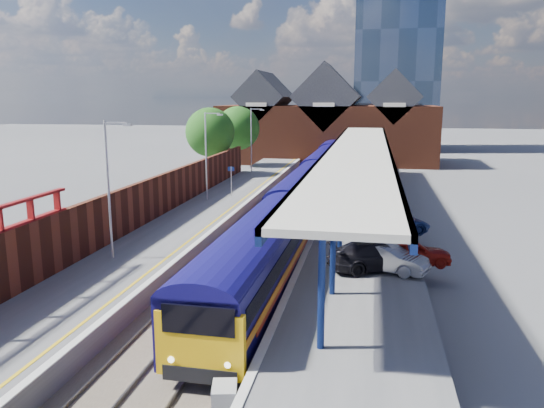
{
  "coord_description": "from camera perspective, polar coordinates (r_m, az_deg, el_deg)",
  "views": [
    {
      "loc": [
        6.44,
        -18.21,
        9.1
      ],
      "look_at": [
        0.43,
        13.55,
        2.6
      ],
      "focal_mm": 35.0,
      "sensor_mm": 36.0,
      "label": 1
    }
  ],
  "objects": [
    {
      "name": "ground",
      "position": [
        49.48,
        3.06,
        0.76
      ],
      "size": [
        240.0,
        240.0,
        0.0
      ],
      "primitive_type": "plane",
      "color": "#5B5B5E",
      "rests_on": "ground"
    },
    {
      "name": "ballast_bed",
      "position": [
        39.79,
        1.12,
        -1.81
      ],
      "size": [
        6.0,
        76.0,
        0.06
      ],
      "primitive_type": "cube",
      "color": "#473D33",
      "rests_on": "ground"
    },
    {
      "name": "rails",
      "position": [
        39.77,
        1.12,
        -1.68
      ],
      "size": [
        4.51,
        76.0,
        0.14
      ],
      "color": "slate",
      "rests_on": "ground"
    },
    {
      "name": "left_platform",
      "position": [
        40.94,
        -6.49,
        -0.83
      ],
      "size": [
        5.0,
        76.0,
        1.0
      ],
      "primitive_type": "cube",
      "color": "#565659",
      "rests_on": "ground"
    },
    {
      "name": "right_platform",
      "position": [
        39.17,
        9.81,
        -1.48
      ],
      "size": [
        6.0,
        76.0,
        1.0
      ],
      "primitive_type": "cube",
      "color": "#565659",
      "rests_on": "ground"
    },
    {
      "name": "coping_left",
      "position": [
        40.21,
        -3.3,
        -0.23
      ],
      "size": [
        0.3,
        76.0,
        0.05
      ],
      "primitive_type": "cube",
      "color": "silver",
      "rests_on": "left_platform"
    },
    {
      "name": "coping_right",
      "position": [
        39.19,
        5.67,
        -0.58
      ],
      "size": [
        0.3,
        76.0,
        0.05
      ],
      "primitive_type": "cube",
      "color": "silver",
      "rests_on": "right_platform"
    },
    {
      "name": "yellow_line",
      "position": [
        40.36,
        -4.13,
        -0.23
      ],
      "size": [
        0.14,
        76.0,
        0.01
      ],
      "primitive_type": "cube",
      "color": "yellow",
      "rests_on": "left_platform"
    },
    {
      "name": "train",
      "position": [
        47.79,
        4.67,
        2.94
      ],
      "size": [
        3.04,
        65.94,
        3.45
      ],
      "color": "#100C56",
      "rests_on": "ground"
    },
    {
      "name": "canopy",
      "position": [
        40.35,
        9.36,
        5.75
      ],
      "size": [
        4.5,
        52.0,
        4.48
      ],
      "color": "#0E1D51",
      "rests_on": "right_platform"
    },
    {
      "name": "lamp_post_b",
      "position": [
        27.69,
        -16.97,
        2.34
      ],
      "size": [
        1.48,
        0.18,
        7.0
      ],
      "color": "#A5A8AA",
      "rests_on": "left_platform"
    },
    {
      "name": "lamp_post_c",
      "position": [
        42.4,
        -6.94,
        5.73
      ],
      "size": [
        1.48,
        0.18,
        7.0
      ],
      "color": "#A5A8AA",
      "rests_on": "left_platform"
    },
    {
      "name": "lamp_post_d",
      "position": [
        57.79,
        -2.12,
        7.29
      ],
      "size": [
        1.48,
        0.18,
        7.0
      ],
      "color": "#A5A8AA",
      "rests_on": "left_platform"
    },
    {
      "name": "platform_sign",
      "position": [
        44.2,
        -4.4,
        3.0
      ],
      "size": [
        0.55,
        0.08,
        2.5
      ],
      "color": "#A5A8AA",
      "rests_on": "left_platform"
    },
    {
      "name": "brick_wall",
      "position": [
        35.55,
        -13.64,
        0.27
      ],
      "size": [
        0.35,
        50.0,
        3.86
      ],
      "color": "#5B2717",
      "rests_on": "left_platform"
    },
    {
      "name": "station_building",
      "position": [
        76.57,
        5.95,
        8.58
      ],
      "size": [
        30.0,
        12.12,
        13.78
      ],
      "color": "#5B2717",
      "rests_on": "ground"
    },
    {
      "name": "glass_tower",
      "position": [
        98.9,
        13.35,
        17.53
      ],
      "size": [
        14.2,
        14.2,
        40.3
      ],
      "color": "#445A75",
      "rests_on": "ground"
    },
    {
      "name": "tree_near",
      "position": [
        56.78,
        -6.56,
        7.51
      ],
      "size": [
        5.2,
        5.2,
        8.1
      ],
      "color": "#382314",
      "rests_on": "ground"
    },
    {
      "name": "tree_far",
      "position": [
        64.2,
        -3.57,
        8.0
      ],
      "size": [
        5.2,
        5.2,
        8.1
      ],
      "color": "#382314",
      "rests_on": "ground"
    },
    {
      "name": "parked_car_red",
      "position": [
        26.96,
        14.73,
        -5.05
      ],
      "size": [
        4.11,
        2.44,
        1.31
      ],
      "primitive_type": "imported",
      "rotation": [
        0.0,
        0.0,
        1.82
      ],
      "color": "maroon",
      "rests_on": "right_platform"
    },
    {
      "name": "parked_car_silver",
      "position": [
        25.83,
        12.11,
        -5.64
      ],
      "size": [
        4.24,
        2.77,
        1.32
      ],
      "primitive_type": "imported",
      "rotation": [
        0.0,
        0.0,
        1.2
      ],
      "color": "#9C9DA1",
      "rests_on": "right_platform"
    },
    {
      "name": "parked_car_dark",
      "position": [
        25.96,
        11.28,
        -5.43
      ],
      "size": [
        5.16,
        3.78,
        1.39
      ],
      "primitive_type": "imported",
      "rotation": [
        0.0,
        0.0,
        2.0
      ],
      "color": "black",
      "rests_on": "right_platform"
    },
    {
      "name": "parked_car_blue",
      "position": [
        33.03,
        12.86,
        -2.0
      ],
      "size": [
        4.96,
        3.57,
        1.25
      ],
      "primitive_type": "imported",
      "rotation": [
        0.0,
        0.0,
        1.94
      ],
      "color": "navy",
      "rests_on": "right_platform"
    },
    {
      "name": "relay_cabinet",
      "position": [
        16.36,
        -5.13,
        -20.4
      ],
      "size": [
        0.88,
        1.03,
        1.0
      ],
      "primitive_type": "cube",
      "rotation": [
        0.0,
        0.0,
        0.22
      ],
      "color": "#A5A7AA",
      "rests_on": "ground"
    }
  ]
}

